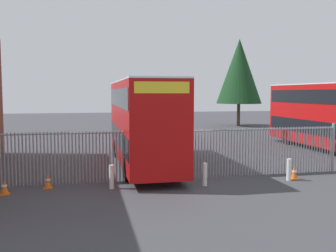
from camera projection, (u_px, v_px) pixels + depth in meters
ground_plane at (155, 151)px, 24.89m from camera, size 100.00×100.00×0.00m
palisade_fence at (173, 153)px, 16.86m from camera, size 15.98×0.14×2.35m
double_decker_bus_near_gate at (142, 119)px, 19.84m from camera, size 2.54×10.81×4.42m
double_decker_bus_behind_fence_left at (326, 114)px, 25.47m from camera, size 2.54×10.81×4.42m
bollard_near_left at (112, 177)px, 15.21m from camera, size 0.20×0.20×0.95m
bollard_center_front at (205, 174)px, 15.65m from camera, size 0.20×0.20×0.95m
bollard_near_right at (289, 170)px, 16.64m from camera, size 0.20×0.20×0.95m
traffic_cone_by_gate at (48, 181)px, 15.27m from camera, size 0.34×0.34×0.59m
traffic_cone_mid_forecourt at (294, 173)px, 16.90m from camera, size 0.34×0.34×0.59m
traffic_cone_near_kerb at (4, 187)px, 14.32m from camera, size 0.34×0.34×0.59m
tree_tall_back at (239, 71)px, 43.66m from camera, size 5.13×5.13×9.90m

